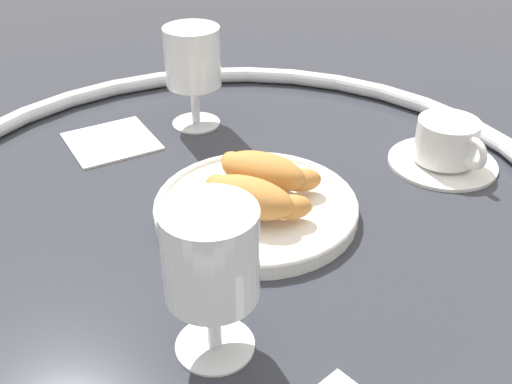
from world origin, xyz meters
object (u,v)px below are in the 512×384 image
at_px(folded_napkin, 111,140).
at_px(coffee_cup_near, 446,146).
at_px(croissant_small, 264,171).
at_px(juice_glass_left, 193,61).
at_px(juice_glass_right, 213,261).
at_px(pastry_plate, 256,207).
at_px(croissant_large, 250,197).

bearing_deg(folded_napkin, coffee_cup_near, -5.66).
bearing_deg(folded_napkin, croissant_small, -32.57).
distance_m(juice_glass_left, juice_glass_right, 0.43).
bearing_deg(coffee_cup_near, juice_glass_left, 162.34).
distance_m(coffee_cup_near, folded_napkin, 0.44).
xyz_separation_m(croissant_small, juice_glass_left, (-0.10, 0.20, 0.06)).
height_order(coffee_cup_near, juice_glass_right, juice_glass_right).
height_order(juice_glass_left, juice_glass_right, same).
xyz_separation_m(pastry_plate, juice_glass_right, (-0.02, -0.20, 0.08)).
xyz_separation_m(pastry_plate, coffee_cup_near, (0.23, 0.12, 0.02)).
relative_size(juice_glass_left, folded_napkin, 1.27).
xyz_separation_m(juice_glass_left, folded_napkin, (-0.11, -0.06, -0.09)).
bearing_deg(juice_glass_left, croissant_large, -70.24).
distance_m(coffee_cup_near, juice_glass_right, 0.42).
bearing_deg(croissant_large, croissant_small, 76.82).
height_order(pastry_plate, juice_glass_right, juice_glass_right).
height_order(croissant_small, coffee_cup_near, same).
relative_size(croissant_large, juice_glass_left, 0.90).
distance_m(pastry_plate, folded_napkin, 0.26).
distance_m(juice_glass_left, folded_napkin, 0.15).
height_order(pastry_plate, juice_glass_left, juice_glass_left).
bearing_deg(folded_napkin, juice_glass_left, 29.49).
distance_m(croissant_large, juice_glass_left, 0.27).
bearing_deg(coffee_cup_near, croissant_small, -158.02).
xyz_separation_m(croissant_large, coffee_cup_near, (0.24, 0.14, -0.01)).
bearing_deg(juice_glass_right, croissant_large, 83.45).
relative_size(coffee_cup_near, folded_napkin, 1.24).
distance_m(pastry_plate, juice_glass_right, 0.22).
xyz_separation_m(croissant_small, juice_glass_right, (-0.03, -0.23, 0.05)).
bearing_deg(croissant_large, pastry_plate, 78.11).
distance_m(croissant_small, folded_napkin, 0.25).
bearing_deg(folded_napkin, pastry_plate, -38.99).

